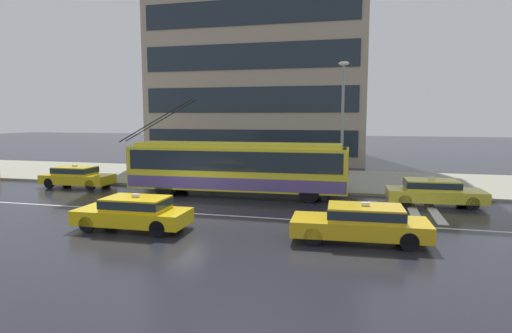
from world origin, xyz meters
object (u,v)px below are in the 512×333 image
(trolleybus, at_px, (238,167))
(taxi_oncoming_near, at_px, (134,211))
(taxi_ahead_of_bus, at_px, (434,191))
(taxi_oncoming_far, at_px, (362,222))
(pedestrian_walking_past, at_px, (330,161))
(pedestrian_approaching_curb, at_px, (303,158))
(street_lamp, at_px, (343,116))
(taxi_queued_behind_bus, at_px, (77,176))
(pedestrian_waiting_by_pole, at_px, (213,155))
(pedestrian_at_shelter, at_px, (307,161))

(trolleybus, xyz_separation_m, taxi_oncoming_near, (-1.85, -7.79, -0.89))
(trolleybus, relative_size, taxi_ahead_of_bus, 2.79)
(taxi_oncoming_near, distance_m, taxi_ahead_of_bus, 14.16)
(taxi_oncoming_far, distance_m, pedestrian_walking_past, 10.31)
(taxi_oncoming_near, relative_size, pedestrian_approaching_curb, 2.17)
(pedestrian_walking_past, distance_m, street_lamp, 2.72)
(taxi_queued_behind_bus, height_order, taxi_ahead_of_bus, same)
(taxi_oncoming_near, distance_m, pedestrian_walking_past, 12.51)
(taxi_oncoming_far, xyz_separation_m, pedestrian_waiting_by_pole, (-9.54, 11.32, 1.13))
(taxi_queued_behind_bus, relative_size, pedestrian_walking_past, 2.11)
(trolleybus, relative_size, pedestrian_at_shelter, 6.50)
(trolleybus, relative_size, pedestrian_waiting_by_pole, 6.23)
(taxi_queued_behind_bus, xyz_separation_m, pedestrian_at_shelter, (13.86, 2.58, 1.01))
(taxi_ahead_of_bus, bearing_deg, pedestrian_waiting_by_pole, 162.30)
(trolleybus, relative_size, pedestrian_walking_past, 6.31)
(pedestrian_approaching_curb, bearing_deg, taxi_ahead_of_bus, -28.93)
(pedestrian_walking_past, bearing_deg, trolleybus, -149.93)
(pedestrian_approaching_curb, bearing_deg, pedestrian_walking_past, -29.94)
(pedestrian_at_shelter, height_order, pedestrian_walking_past, pedestrian_walking_past)
(taxi_oncoming_far, relative_size, pedestrian_at_shelter, 2.41)
(taxi_oncoming_near, distance_m, taxi_oncoming_far, 8.54)
(trolleybus, bearing_deg, pedestrian_at_shelter, 40.40)
(taxi_queued_behind_bus, relative_size, pedestrian_waiting_by_pole, 2.09)
(taxi_ahead_of_bus, distance_m, pedestrian_approaching_curb, 8.08)
(taxi_ahead_of_bus, bearing_deg, taxi_oncoming_near, -147.18)
(taxi_queued_behind_bus, distance_m, pedestrian_at_shelter, 14.13)
(taxi_queued_behind_bus, xyz_separation_m, taxi_ahead_of_bus, (20.50, -0.44, 0.00))
(pedestrian_approaching_curb, bearing_deg, street_lamp, -30.82)
(taxi_oncoming_near, bearing_deg, pedestrian_waiting_by_pole, 94.91)
(pedestrian_approaching_curb, distance_m, street_lamp, 3.82)
(trolleybus, bearing_deg, taxi_queued_behind_bus, 178.24)
(trolleybus, distance_m, pedestrian_at_shelter, 4.48)
(pedestrian_at_shelter, bearing_deg, taxi_ahead_of_bus, -24.45)
(trolleybus, relative_size, taxi_oncoming_near, 2.93)
(taxi_oncoming_near, height_order, pedestrian_waiting_by_pole, pedestrian_waiting_by_pole)
(trolleybus, xyz_separation_m, pedestrian_approaching_curb, (3.05, 3.76, 0.19))
(pedestrian_walking_past, xyz_separation_m, street_lamp, (0.70, -0.45, 2.59))
(taxi_oncoming_near, relative_size, pedestrian_waiting_by_pole, 2.13)
(pedestrian_walking_past, relative_size, street_lamp, 0.28)
(pedestrian_walking_past, relative_size, pedestrian_waiting_by_pole, 0.99)
(taxi_oncoming_far, bearing_deg, pedestrian_at_shelter, 107.73)
(taxi_oncoming_near, bearing_deg, street_lamp, 54.09)
(taxi_queued_behind_bus, xyz_separation_m, pedestrian_waiting_by_pole, (7.58, 3.69, 1.13))
(taxi_oncoming_near, distance_m, taxi_queued_behind_bus, 11.82)
(pedestrian_at_shelter, distance_m, pedestrian_approaching_curb, 0.93)
(taxi_ahead_of_bus, height_order, taxi_oncoming_far, same)
(trolleybus, distance_m, taxi_oncoming_near, 8.06)
(pedestrian_walking_past, bearing_deg, pedestrian_at_shelter, 174.09)
(taxi_oncoming_far, relative_size, pedestrian_approaching_curb, 2.35)
(pedestrian_waiting_by_pole, bearing_deg, taxi_oncoming_far, -49.88)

